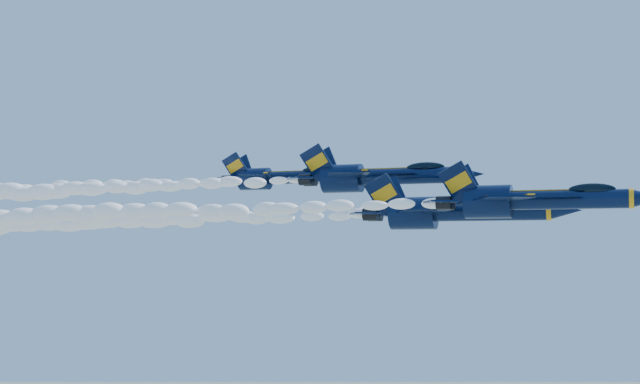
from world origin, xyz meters
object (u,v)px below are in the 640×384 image
(jet_second, at_px, (455,211))
(jet_third, at_px, (378,176))
(jet_fourth, at_px, (281,177))
(jet_lead, at_px, (532,199))

(jet_second, bearing_deg, jet_third, 139.87)
(jet_third, bearing_deg, jet_second, -40.13)
(jet_fourth, bearing_deg, jet_second, -33.79)
(jet_lead, relative_size, jet_third, 0.90)
(jet_third, relative_size, jet_fourth, 1.15)
(jet_third, xyz_separation_m, jet_fourth, (-13.24, 7.27, 0.84))
(jet_lead, bearing_deg, jet_second, 132.55)
(jet_second, xyz_separation_m, jet_third, (-9.15, 7.71, 3.88))
(jet_fourth, bearing_deg, jet_lead, -37.73)
(jet_second, bearing_deg, jet_lead, -47.45)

